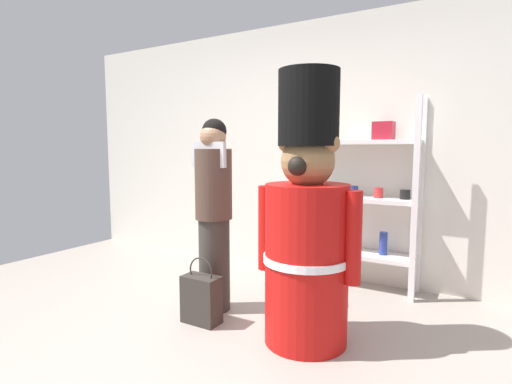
% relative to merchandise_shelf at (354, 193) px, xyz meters
% --- Properties ---
extents(ground_plane, '(6.40, 6.40, 0.00)m').
position_rel_merchandise_shelf_xyz_m(ground_plane, '(-0.43, -1.98, -0.90)').
color(ground_plane, '#9E9389').
extents(back_wall, '(6.40, 0.12, 2.60)m').
position_rel_merchandise_shelf_xyz_m(back_wall, '(-0.43, 0.22, 0.40)').
color(back_wall, silver).
rests_on(back_wall, ground_plane).
extents(merchandise_shelf, '(1.19, 0.35, 1.76)m').
position_rel_merchandise_shelf_xyz_m(merchandise_shelf, '(0.00, 0.00, 0.00)').
color(merchandise_shelf, white).
rests_on(merchandise_shelf, ground_plane).
extents(teddy_bear_guard, '(0.74, 0.58, 1.82)m').
position_rel_merchandise_shelf_xyz_m(teddy_bear_guard, '(0.07, -1.28, -0.12)').
color(teddy_bear_guard, red).
rests_on(teddy_bear_guard, ground_plane).
extents(person_shopper, '(0.31, 0.30, 1.55)m').
position_rel_merchandise_shelf_xyz_m(person_shopper, '(-0.80, -1.14, -0.07)').
color(person_shopper, '#38332D').
rests_on(person_shopper, ground_plane).
extents(shopping_bag, '(0.29, 0.16, 0.51)m').
position_rel_merchandise_shelf_xyz_m(shopping_bag, '(-0.73, -1.41, -0.71)').
color(shopping_bag, '#332D28').
rests_on(shopping_bag, ground_plane).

